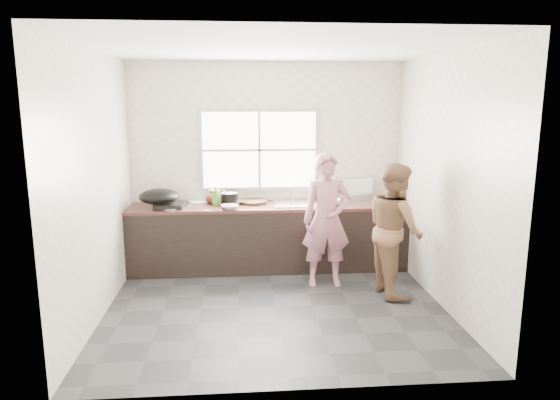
{
  "coord_description": "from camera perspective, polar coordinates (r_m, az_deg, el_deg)",
  "views": [
    {
      "loc": [
        -0.37,
        -5.06,
        2.18
      ],
      "look_at": [
        0.1,
        0.65,
        1.05
      ],
      "focal_mm": 32.0,
      "sensor_mm": 36.0,
      "label": 1
    }
  ],
  "objects": [
    {
      "name": "floor",
      "position": [
        5.53,
        -0.5,
        -12.14
      ],
      "size": [
        3.6,
        3.2,
        0.01
      ],
      "primitive_type": "cube",
      "color": "#2A2A2C",
      "rests_on": "ground"
    },
    {
      "name": "black_pot",
      "position": [
        6.53,
        -5.77,
        0.14
      ],
      "size": [
        0.27,
        0.27,
        0.16
      ],
      "primitive_type": "cylinder",
      "rotation": [
        0.0,
        0.0,
        -0.29
      ],
      "color": "black",
      "rests_on": "countertop"
    },
    {
      "name": "woman",
      "position": [
        5.96,
        5.35,
        -2.8
      ],
      "size": [
        0.55,
        0.36,
        1.49
      ],
      "primitive_type": "imported",
      "rotation": [
        0.0,
        0.0,
        0.0
      ],
      "color": "#AF697D",
      "rests_on": "floor"
    },
    {
      "name": "wok",
      "position": [
        6.43,
        -13.65,
        0.39
      ],
      "size": [
        0.56,
        0.56,
        0.19
      ],
      "primitive_type": "ellipsoid",
      "rotation": [
        0.0,
        0.0,
        0.13
      ],
      "color": "black",
      "rests_on": "burner"
    },
    {
      "name": "wall_back",
      "position": [
        6.73,
        -1.52,
        4.07
      ],
      "size": [
        3.6,
        0.01,
        2.7
      ],
      "primitive_type": "cube",
      "color": "beige",
      "rests_on": "ground"
    },
    {
      "name": "wall_left",
      "position": [
        5.33,
        -20.28,
        1.49
      ],
      "size": [
        0.01,
        3.2,
        2.7
      ],
      "primitive_type": "cube",
      "color": "beige",
      "rests_on": "ground"
    },
    {
      "name": "glass_jar",
      "position": [
        6.71,
        -7.23,
        0.13
      ],
      "size": [
        0.09,
        0.09,
        0.09
      ],
      "primitive_type": "cylinder",
      "rotation": [
        0.0,
        0.0,
        -0.38
      ],
      "color": "white",
      "rests_on": "countertop"
    },
    {
      "name": "window_glazing",
      "position": [
        6.66,
        -2.37,
        5.72
      ],
      "size": [
        1.5,
        0.01,
        1.0
      ],
      "primitive_type": "cube",
      "color": "white",
      "rests_on": "window_frame"
    },
    {
      "name": "pot_lid_left",
      "position": [
        6.45,
        -12.14,
        -0.85
      ],
      "size": [
        0.36,
        0.36,
        0.01
      ],
      "primitive_type": "cylinder",
      "rotation": [
        0.0,
        0.0,
        -0.41
      ],
      "color": "silver",
      "rests_on": "countertop"
    },
    {
      "name": "bottle_brown_short",
      "position": [
        6.62,
        -7.84,
        0.31
      ],
      "size": [
        0.16,
        0.16,
        0.17
      ],
      "primitive_type": "imported",
      "rotation": [
        0.0,
        0.0,
        0.19
      ],
      "color": "#492412",
      "rests_on": "countertop"
    },
    {
      "name": "pot_lid_right",
      "position": [
        6.53,
        -11.12,
        -0.66
      ],
      "size": [
        0.28,
        0.28,
        0.01
      ],
      "primitive_type": "cylinder",
      "rotation": [
        0.0,
        0.0,
        0.0
      ],
      "color": "silver",
      "rests_on": "countertop"
    },
    {
      "name": "wall_front",
      "position": [
        3.57,
        1.35,
        -2.28
      ],
      "size": [
        3.6,
        0.01,
        2.7
      ],
      "primitive_type": "cube",
      "color": "silver",
      "rests_on": "ground"
    },
    {
      "name": "sink",
      "position": [
        6.53,
        1.73,
        -0.47
      ],
      "size": [
        0.55,
        0.45,
        0.02
      ],
      "primitive_type": "cube",
      "color": "silver",
      "rests_on": "countertop"
    },
    {
      "name": "ceiling",
      "position": [
        5.1,
        -0.55,
        17.06
      ],
      "size": [
        3.6,
        3.2,
        0.01
      ],
      "primitive_type": "cube",
      "color": "silver",
      "rests_on": "wall_back"
    },
    {
      "name": "cleaver",
      "position": [
        6.53,
        -4.77,
        -0.16
      ],
      "size": [
        0.24,
        0.18,
        0.01
      ],
      "primitive_type": "cube",
      "rotation": [
        0.0,
        0.0,
        0.33
      ],
      "color": "#A9ADB0",
      "rests_on": "cutting_board"
    },
    {
      "name": "burner",
      "position": [
        6.52,
        -12.38,
        -0.55
      ],
      "size": [
        0.4,
        0.4,
        0.05
      ],
      "primitive_type": "cube",
      "rotation": [
        0.0,
        0.0,
        -0.11
      ],
      "color": "black",
      "rests_on": "countertop"
    },
    {
      "name": "plate_food",
      "position": [
        6.74,
        -9.43,
        -0.22
      ],
      "size": [
        0.27,
        0.27,
        0.02
      ],
      "primitive_type": "cylinder",
      "rotation": [
        0.0,
        0.0,
        -0.28
      ],
      "color": "silver",
      "rests_on": "countertop"
    },
    {
      "name": "wall_right",
      "position": [
        5.57,
        18.35,
        2.01
      ],
      "size": [
        0.01,
        3.2,
        2.7
      ],
      "primitive_type": "cube",
      "color": "beige",
      "rests_on": "ground"
    },
    {
      "name": "cabinet",
      "position": [
        6.6,
        -1.32,
        -4.39
      ],
      "size": [
        3.6,
        0.62,
        0.82
      ],
      "primitive_type": "cube",
      "color": "black",
      "rests_on": "floor"
    },
    {
      "name": "person_side",
      "position": [
        5.82,
        13.0,
        -3.23
      ],
      "size": [
        0.65,
        0.8,
        1.52
      ],
      "primitive_type": "imported",
      "rotation": [
        0.0,
        0.0,
        1.68
      ],
      "color": "brown",
      "rests_on": "floor"
    },
    {
      "name": "bottle_green",
      "position": [
        6.5,
        -7.35,
        0.56
      ],
      "size": [
        0.12,
        0.12,
        0.27
      ],
      "primitive_type": "imported",
      "rotation": [
        0.0,
        0.0,
        -0.13
      ],
      "color": "#418A2D",
      "rests_on": "countertop"
    },
    {
      "name": "bowl_crabs",
      "position": [
        6.53,
        5.93,
        -0.28
      ],
      "size": [
        0.22,
        0.22,
        0.06
      ],
      "primitive_type": "imported",
      "rotation": [
        0.0,
        0.0,
        0.14
      ],
      "color": "silver",
      "rests_on": "countertop"
    },
    {
      "name": "bowl_held",
      "position": [
        6.36,
        4.88,
        -0.58
      ],
      "size": [
        0.26,
        0.26,
        0.06
      ],
      "primitive_type": "imported",
      "rotation": [
        0.0,
        0.0,
        0.41
      ],
      "color": "white",
      "rests_on": "countertop"
    },
    {
      "name": "countertop",
      "position": [
        6.5,
        -1.34,
        -0.74
      ],
      "size": [
        3.6,
        0.64,
        0.04
      ],
      "primitive_type": "cube",
      "color": "#3D1E19",
      "rests_on": "cabinet"
    },
    {
      "name": "faucet",
      "position": [
        6.69,
        1.55,
        1.09
      ],
      "size": [
        0.02,
        0.02,
        0.3
      ],
      "primitive_type": "cylinder",
      "color": "silver",
      "rests_on": "countertop"
    },
    {
      "name": "bottle_brown_tall",
      "position": [
        6.54,
        -6.36,
        0.22
      ],
      "size": [
        0.1,
        0.1,
        0.18
      ],
      "primitive_type": "imported",
      "rotation": [
        0.0,
        0.0,
        -0.25
      ],
      "color": "#4C3313",
      "rests_on": "countertop"
    },
    {
      "name": "dish_rack",
      "position": [
        6.85,
        8.36,
        1.28
      ],
      "size": [
        0.49,
        0.39,
        0.32
      ],
      "primitive_type": "cube",
      "rotation": [
        0.0,
        0.0,
        0.25
      ],
      "color": "silver",
      "rests_on": "countertop"
    },
    {
      "name": "cutting_board",
      "position": [
        6.62,
        -3.1,
        -0.21
      ],
      "size": [
        0.47,
        0.47,
        0.04
      ],
      "primitive_type": "cylinder",
      "rotation": [
        0.0,
        0.0,
        -0.31
      ],
      "color": "black",
      "rests_on": "countertop"
    },
    {
      "name": "bowl_mince",
      "position": [
        6.28,
        -5.73,
        -0.79
      ],
      "size": [
        0.23,
        0.23,
        0.05
      ],
      "primitive_type": "imported",
      "rotation": [
        0.0,
        0.0,
        0.07
      ],
      "color": "white",
      "rests_on": "countertop"
    },
    {
      "name": "window_frame",
      "position": [
        6.69,
        -2.38,
        5.74
      ],
      "size": [
        1.6,
        0.05,
        1.1
      ],
      "primitive_type": "cube",
      "color": "#9EA0A5",
      "rests_on": "wall_back"
    }
  ]
}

